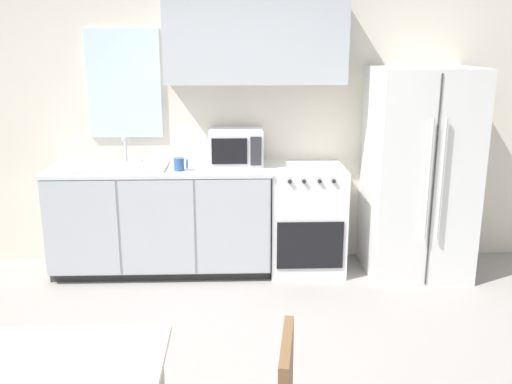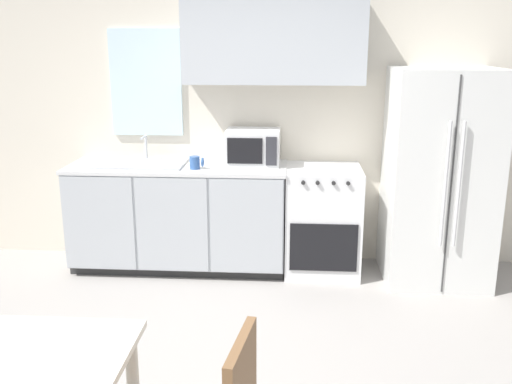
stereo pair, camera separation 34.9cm
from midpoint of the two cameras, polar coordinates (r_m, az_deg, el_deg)
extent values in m
cube|color=beige|center=(5.07, -0.43, 8.15)|extent=(12.00, 0.06, 2.70)
cube|color=silver|center=(5.11, -9.00, 10.74)|extent=(0.63, 0.04, 0.92)
cube|color=#B2B7BC|center=(4.82, 3.95, 14.84)|extent=(1.49, 0.32, 0.69)
cube|color=#333333|center=(5.15, -5.52, -6.89)|extent=(1.83, 0.54, 0.08)
cube|color=#B2B7BC|center=(4.97, -5.71, -2.24)|extent=(1.83, 0.60, 0.81)
cube|color=#B2B7BC|center=(4.83, -13.49, -3.12)|extent=(0.59, 0.01, 0.79)
cube|color=#B2B7BC|center=(4.69, -6.33, -3.35)|extent=(0.59, 0.01, 0.79)
cube|color=#B2B7BC|center=(4.62, 1.17, -3.54)|extent=(0.59, 0.01, 0.79)
cube|color=silver|center=(4.87, -5.84, 2.50)|extent=(1.86, 0.63, 0.03)
cube|color=white|center=(4.94, 8.67, -2.83)|extent=(0.63, 0.60, 0.91)
cube|color=black|center=(4.70, 8.90, -5.56)|extent=(0.55, 0.01, 0.40)
cylinder|color=#262626|center=(4.52, 6.96, 0.91)|extent=(0.03, 0.02, 0.03)
cylinder|color=#262626|center=(4.52, 8.39, 0.89)|extent=(0.03, 0.02, 0.03)
cylinder|color=#262626|center=(4.54, 9.97, 0.86)|extent=(0.03, 0.02, 0.03)
cylinder|color=#262626|center=(4.55, 11.38, 0.83)|extent=(0.03, 0.02, 0.03)
cube|color=silver|center=(4.93, 19.77, 1.40)|extent=(0.83, 0.75, 1.74)
cube|color=#3F3F3F|center=(4.57, 21.01, 0.29)|extent=(0.01, 0.01, 1.68)
cylinder|color=silver|center=(4.53, 20.54, 0.64)|extent=(0.02, 0.02, 0.96)
cylinder|color=silver|center=(4.56, 21.74, 0.62)|extent=(0.02, 0.02, 0.96)
cube|color=#B7BABC|center=(4.92, -9.43, 2.81)|extent=(0.75, 0.45, 0.02)
cylinder|color=silver|center=(5.08, -9.01, 4.49)|extent=(0.02, 0.02, 0.21)
cylinder|color=silver|center=(4.99, -9.23, 5.39)|extent=(0.02, 0.14, 0.02)
cube|color=silver|center=(4.86, 1.77, 4.51)|extent=(0.45, 0.36, 0.30)
cube|color=black|center=(4.68, 1.01, 4.11)|extent=(0.29, 0.01, 0.21)
cube|color=#2D2D33|center=(4.67, 3.68, 4.07)|extent=(0.09, 0.01, 0.24)
cylinder|color=#335999|center=(4.69, -4.04, 2.92)|extent=(0.09, 0.09, 0.10)
torus|color=#335999|center=(4.68, -3.25, 2.98)|extent=(0.02, 0.08, 0.08)
camera|label=1|loc=(0.17, -87.14, 0.77)|focal=40.00mm
camera|label=2|loc=(0.17, 92.86, -0.77)|focal=40.00mm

